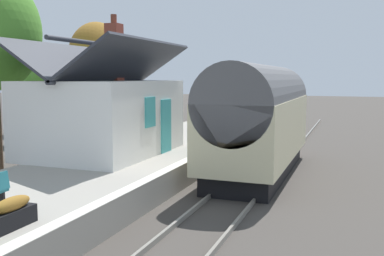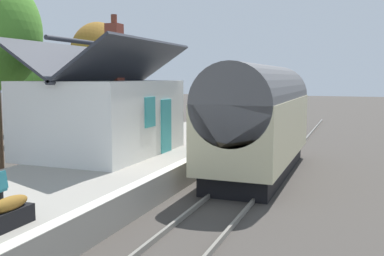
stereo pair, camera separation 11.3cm
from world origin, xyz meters
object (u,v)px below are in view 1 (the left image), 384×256
Objects in this scene: bench_platform_end at (220,120)px; lamp_post_platform at (224,87)px; station_sign_board at (226,113)px; train at (259,119)px; tree_behind_building at (97,56)px; tree_far_left at (46,77)px; planter_edge_far at (12,213)px; tree_mid_background at (55,72)px; station_building at (104,114)px.

bench_platform_end is 0.40× the size of lamp_post_platform.
lamp_post_platform is 2.25× the size of station_sign_board.
train is 4.76m from station_sign_board.
tree_behind_building reaches higher than tree_far_left.
tree_far_left reaches higher than station_sign_board.
train is 18.63m from tree_far_left.
planter_edge_far is 15.43m from lamp_post_platform.
planter_edge_far is at bearing 179.19° from station_sign_board.
station_sign_board is at bearing -93.87° from tree_mid_background.
train is at bearing -147.72° from station_sign_board.
tree_far_left is (3.00, 13.82, 0.48)m from lamp_post_platform.
planter_edge_far is at bearing -179.29° from lamp_post_platform.
tree_behind_building reaches higher than tree_mid_background.
train is 1.18× the size of tree_behind_building.
tree_behind_building is (1.58, 9.21, 3.92)m from bench_platform_end.
planter_edge_far is (-10.29, 2.74, -1.05)m from train.
tree_far_left is (3.23, 3.38, -0.30)m from tree_mid_background.
station_sign_board is 11.05m from tree_mid_background.
tree_far_left is at bearing 37.47° from planter_edge_far.
tree_far_left reaches higher than planter_edge_far.
lamp_post_platform is 0.63× the size of tree_far_left.
station_sign_board is 0.21× the size of tree_behind_building.
tree_mid_background is 4.24m from tree_behind_building.
tree_mid_background is at bearing 91.27° from lamp_post_platform.
station_building is at bearing 153.87° from station_sign_board.
station_building is 4.07× the size of station_sign_board.
lamp_post_platform is at bearing -20.39° from station_building.
bench_platform_end is 0.24× the size of tree_mid_background.
train is at bearing -115.50° from tree_far_left.
station_sign_board is at bearing -114.59° from tree_behind_building.
tree_mid_background is (0.73, 10.83, 2.08)m from station_sign_board.
bench_platform_end is at bearing -99.73° from tree_behind_building.
station_building is 9.76m from bench_platform_end.
station_sign_board is (6.31, -3.09, -0.35)m from station_building.
tree_far_left is at bearing 64.50° from train.
planter_edge_far is 0.19× the size of tree_far_left.
lamp_post_platform is at bearing 0.71° from planter_edge_far.
station_building is at bearing -132.31° from tree_mid_background.
tree_behind_building is at bearing -4.67° from tree_mid_background.
tree_mid_background is 1.03× the size of tree_far_left.
bench_platform_end is 1.30× the size of planter_edge_far.
train is 10.70m from planter_edge_far.
bench_platform_end is at bearing 3.53° from planter_edge_far.
tree_behind_building is (4.80, 10.50, 3.20)m from station_sign_board.
tree_mid_background is at bearing 86.13° from station_sign_board.
tree_far_left is at bearing 46.26° from tree_mid_background.
station_sign_board is (-3.22, -1.28, 0.71)m from bench_platform_end.
train is 1.39× the size of station_building.
tree_mid_background is (4.76, 13.37, 1.92)m from train.
station_sign_board is 0.27× the size of tree_mid_background.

